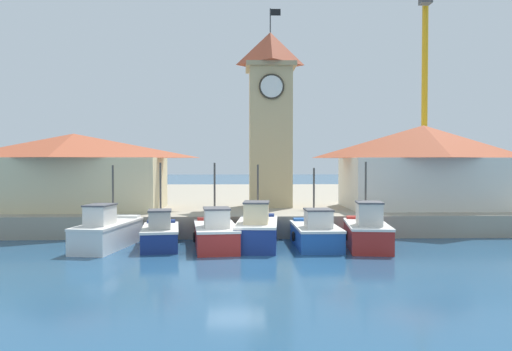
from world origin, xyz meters
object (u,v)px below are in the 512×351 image
(fishing_boat_mid_left, at_px, (257,231))
(fishing_boat_far_left, at_px, (107,232))
(fishing_boat_center, at_px, (316,233))
(warehouse_left, at_px, (74,171))
(port_crane_near, at_px, (424,103))
(fishing_boat_left_outer, at_px, (160,234))
(fishing_boat_left_inner, at_px, (216,234))
(clock_tower, at_px, (270,114))
(fishing_boat_mid_right, at_px, (367,232))
(warehouse_right, at_px, (423,166))

(fishing_boat_mid_left, bearing_deg, fishing_boat_far_left, -179.37)
(fishing_boat_center, height_order, warehouse_left, warehouse_left)
(fishing_boat_far_left, bearing_deg, port_crane_near, 41.59)
(fishing_boat_left_outer, bearing_deg, fishing_boat_left_inner, -5.64)
(fishing_boat_left_inner, xyz_separation_m, port_crane_near, (18.49, 21.48, 9.09))
(fishing_boat_mid_left, bearing_deg, clock_tower, 82.34)
(fishing_boat_far_left, bearing_deg, fishing_boat_mid_left, 0.63)
(clock_tower, height_order, port_crane_near, port_crane_near)
(warehouse_left, bearing_deg, clock_tower, 7.92)
(fishing_boat_mid_right, distance_m, clock_tower, 12.35)
(fishing_boat_mid_right, xyz_separation_m, warehouse_right, (5.77, 8.00, 3.25))
(fishing_boat_left_outer, height_order, fishing_boat_mid_right, fishing_boat_mid_right)
(fishing_boat_center, bearing_deg, fishing_boat_mid_left, 177.94)
(clock_tower, xyz_separation_m, warehouse_left, (-12.70, -1.77, -3.81))
(fishing_boat_left_outer, distance_m, warehouse_right, 18.09)
(fishing_boat_far_left, relative_size, fishing_boat_mid_right, 1.12)
(fishing_boat_center, relative_size, clock_tower, 0.35)
(fishing_boat_mid_right, xyz_separation_m, warehouse_left, (-16.99, 7.64, 2.94))
(fishing_boat_mid_left, bearing_deg, warehouse_left, 148.49)
(clock_tower, distance_m, warehouse_right, 10.74)
(fishing_boat_left_outer, bearing_deg, fishing_boat_center, -0.35)
(fishing_boat_far_left, distance_m, warehouse_left, 8.70)
(fishing_boat_far_left, distance_m, fishing_boat_center, 10.49)
(fishing_boat_center, xyz_separation_m, fishing_boat_mid_right, (2.50, -0.48, 0.12))
(fishing_boat_left_outer, distance_m, fishing_boat_center, 7.85)
(fishing_boat_mid_left, relative_size, clock_tower, 0.39)
(fishing_boat_left_outer, relative_size, clock_tower, 0.32)
(fishing_boat_left_inner, xyz_separation_m, fishing_boat_mid_right, (7.57, -0.25, 0.08))
(fishing_boat_left_inner, height_order, port_crane_near, port_crane_near)
(fishing_boat_mid_left, relative_size, warehouse_left, 0.46)
(clock_tower, xyz_separation_m, warehouse_right, (10.06, -1.41, -3.49))
(fishing_boat_center, bearing_deg, clock_tower, 101.31)
(fishing_boat_far_left, height_order, fishing_boat_mid_left, fishing_boat_mid_left)
(fishing_boat_left_inner, height_order, fishing_boat_mid_left, fishing_boat_left_inner)
(fishing_boat_mid_left, height_order, port_crane_near, port_crane_near)
(fishing_boat_left_inner, height_order, warehouse_right, warehouse_right)
(clock_tower, xyz_separation_m, port_crane_near, (15.21, 12.32, 2.27))
(fishing_boat_far_left, xyz_separation_m, fishing_boat_left_outer, (2.64, 0.02, -0.11))
(fishing_boat_left_inner, relative_size, fishing_boat_center, 1.11)
(fishing_boat_center, distance_m, clock_tower, 11.41)
(fishing_boat_left_inner, distance_m, warehouse_left, 12.35)
(fishing_boat_center, relative_size, fishing_boat_mid_right, 0.97)
(fishing_boat_far_left, height_order, fishing_boat_left_outer, fishing_boat_left_outer)
(fishing_boat_left_outer, relative_size, warehouse_left, 0.38)
(fishing_boat_left_outer, bearing_deg, warehouse_right, 24.87)
(fishing_boat_mid_right, xyz_separation_m, port_crane_near, (10.92, 21.73, 9.02))
(fishing_boat_center, distance_m, fishing_boat_mid_right, 2.55)
(port_crane_near, bearing_deg, fishing_boat_center, -122.29)
(fishing_boat_mid_right, height_order, port_crane_near, port_crane_near)
(fishing_boat_left_inner, distance_m, fishing_boat_center, 5.07)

